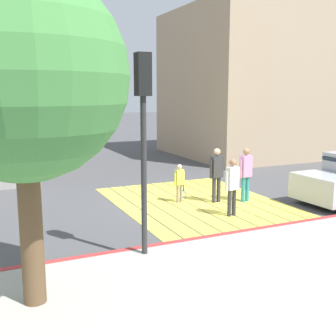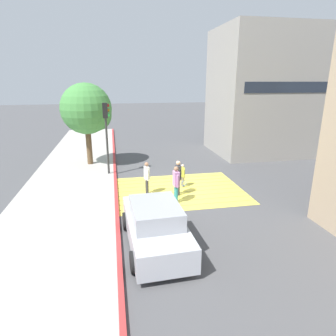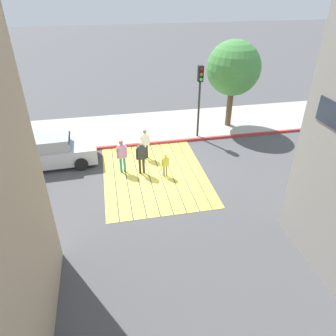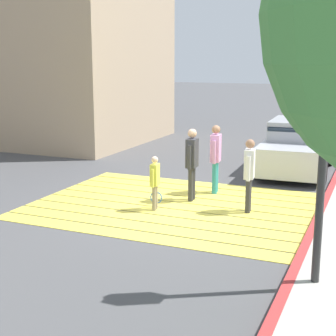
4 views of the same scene
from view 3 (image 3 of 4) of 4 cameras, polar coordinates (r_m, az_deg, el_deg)
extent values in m
plane|color=#4C4C4F|center=(15.33, -2.48, -1.17)|extent=(120.00, 120.00, 0.00)
cube|color=#EAD64C|center=(15.21, -10.69, -2.02)|extent=(6.40, 0.50, 0.01)
cube|color=#EAD64C|center=(15.21, -8.63, -1.80)|extent=(6.40, 0.50, 0.01)
cube|color=#EAD64C|center=(15.23, -6.57, -1.59)|extent=(6.40, 0.50, 0.01)
cube|color=#EAD64C|center=(15.27, -4.52, -1.37)|extent=(6.40, 0.50, 0.01)
cube|color=#EAD64C|center=(15.33, -2.48, -1.15)|extent=(6.40, 0.50, 0.01)
cube|color=#EAD64C|center=(15.41, -0.46, -0.93)|extent=(6.40, 0.50, 0.01)
cube|color=#EAD64C|center=(15.50, 1.53, -0.72)|extent=(6.40, 0.50, 0.01)
cube|color=#EAD64C|center=(15.62, 3.50, -0.51)|extent=(6.40, 0.50, 0.01)
cube|color=#EAD64C|center=(15.76, 5.44, -0.30)|extent=(6.40, 0.50, 0.01)
cube|color=#ADA8A0|center=(20.22, -5.08, 7.34)|extent=(4.80, 40.00, 0.12)
cube|color=#BC3333|center=(18.11, -4.16, 4.41)|extent=(0.16, 40.00, 0.13)
cube|color=silver|center=(16.91, -20.15, 2.39)|extent=(1.96, 4.37, 0.80)
cube|color=#A0A2A9|center=(16.63, -21.08, 4.38)|extent=(1.61, 2.12, 0.60)
cube|color=#1E2833|center=(16.54, -17.89, 4.62)|extent=(1.49, 0.39, 0.49)
cylinder|color=black|center=(16.12, -15.53, 0.72)|extent=(0.25, 0.67, 0.66)
cylinder|color=black|center=(17.68, -15.56, 3.54)|extent=(0.25, 0.67, 0.66)
cylinder|color=black|center=(16.50, -24.73, -0.43)|extent=(0.25, 0.67, 0.66)
cylinder|color=black|center=(18.03, -23.99, 2.43)|extent=(0.25, 0.67, 0.66)
cylinder|color=#2D2D2D|center=(18.38, 5.59, 10.34)|extent=(0.12, 0.12, 3.40)
cube|color=black|center=(17.74, 5.96, 16.75)|extent=(0.28, 0.28, 0.84)
sphere|color=maroon|center=(17.53, 6.16, 17.50)|extent=(0.18, 0.18, 0.18)
sphere|color=#956310|center=(17.59, 6.11, 16.65)|extent=(0.18, 0.18, 0.18)
sphere|color=#35FF59|center=(17.66, 6.06, 15.80)|extent=(0.18, 0.18, 0.18)
cylinder|color=brown|center=(20.37, 11.12, 10.82)|extent=(0.36, 0.36, 2.60)
sphere|color=#478C42|center=(19.68, 11.86, 17.42)|extent=(3.20, 3.20, 3.20)
sphere|color=#478C42|center=(19.13, 11.55, 15.82)|extent=(1.92, 1.92, 1.92)
cylinder|color=#333338|center=(15.26, -4.48, 0.41)|extent=(0.12, 0.12, 0.83)
cylinder|color=#333338|center=(15.24, -5.14, 0.32)|extent=(0.12, 0.12, 0.83)
cube|color=#333338|center=(14.88, -4.94, 2.87)|extent=(0.25, 0.37, 0.69)
sphere|color=tan|center=(14.66, -5.02, 4.49)|extent=(0.21, 0.21, 0.21)
cylinder|color=#333338|center=(14.94, -4.13, 2.74)|extent=(0.09, 0.09, 0.58)
cylinder|color=#333338|center=(14.88, -5.72, 2.53)|extent=(0.09, 0.09, 0.58)
cylinder|color=#333338|center=(16.61, -3.85, 3.07)|extent=(0.12, 0.12, 0.78)
cylinder|color=#333338|center=(16.57, -4.41, 2.97)|extent=(0.12, 0.12, 0.78)
cube|color=white|center=(16.26, -4.22, 5.23)|extent=(0.26, 0.37, 0.65)
sphere|color=#9E7051|center=(16.08, -4.28, 6.66)|extent=(0.20, 0.20, 0.20)
cylinder|color=white|center=(16.34, -3.54, 5.13)|extent=(0.08, 0.08, 0.55)
cylinder|color=white|center=(16.25, -4.89, 4.92)|extent=(0.08, 0.08, 0.55)
cylinder|color=teal|center=(15.47, -7.92, 0.64)|extent=(0.12, 0.12, 0.82)
cylinder|color=teal|center=(15.44, -8.57, 0.53)|extent=(0.12, 0.12, 0.82)
cube|color=#D18CC6|center=(15.09, -8.46, 3.04)|extent=(0.26, 0.38, 0.69)
sphere|color=#9E7051|center=(14.88, -8.60, 4.64)|extent=(0.21, 0.21, 0.21)
cylinder|color=#D18CC6|center=(15.15, -7.66, 2.94)|extent=(0.09, 0.09, 0.58)
cylinder|color=#D18CC6|center=(15.10, -9.22, 2.69)|extent=(0.09, 0.09, 0.58)
cylinder|color=gray|center=(15.06, -0.26, -0.49)|extent=(0.09, 0.09, 0.58)
cylinder|color=gray|center=(15.02, -0.72, -0.56)|extent=(0.09, 0.09, 0.58)
cube|color=#D8D84C|center=(14.77, -0.50, 1.24)|extent=(0.18, 0.27, 0.49)
sphere|color=beige|center=(14.60, -0.51, 2.40)|extent=(0.15, 0.15, 0.15)
cylinder|color=#D8D84C|center=(14.83, 0.08, 1.17)|extent=(0.06, 0.06, 0.41)
cylinder|color=#D8D84C|center=(14.75, -1.08, 0.99)|extent=(0.06, 0.06, 0.41)
cylinder|color=black|center=(14.87, -1.11, -0.03)|extent=(0.03, 0.03, 0.28)
torus|color=blue|center=(15.00, -1.11, -0.83)|extent=(0.28, 0.05, 0.28)
camera|label=1|loc=(26.09, 7.56, 20.50)|focal=45.10mm
camera|label=2|loc=(20.02, -48.60, 13.19)|focal=30.96mm
camera|label=4|loc=(21.73, 24.76, 15.58)|focal=54.24mm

